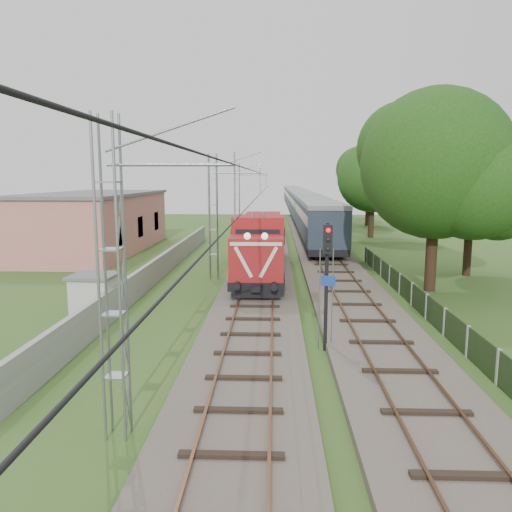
{
  "coord_description": "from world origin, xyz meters",
  "views": [
    {
      "loc": [
        0.94,
        -19.72,
        6.5
      ],
      "look_at": [
        -0.1,
        7.63,
        2.2
      ],
      "focal_mm": 35.0,
      "sensor_mm": 36.0,
      "label": 1
    }
  ],
  "objects_px": {
    "signal_post": "(327,264)",
    "locomotive": "(261,243)",
    "coach_rake": "(299,200)",
    "relay_hut": "(95,296)"
  },
  "relations": [
    {
      "from": "locomotive",
      "to": "relay_hut",
      "type": "xyz_separation_m",
      "value": [
        -7.4,
        -10.63,
        -1.13
      ]
    },
    {
      "from": "locomotive",
      "to": "relay_hut",
      "type": "relative_size",
      "value": 7.76
    },
    {
      "from": "coach_rake",
      "to": "signal_post",
      "type": "bearing_deg",
      "value": -91.8
    },
    {
      "from": "relay_hut",
      "to": "locomotive",
      "type": "bearing_deg",
      "value": 55.15
    },
    {
      "from": "coach_rake",
      "to": "signal_post",
      "type": "height_order",
      "value": "signal_post"
    },
    {
      "from": "coach_rake",
      "to": "relay_hut",
      "type": "bearing_deg",
      "value": -101.05
    },
    {
      "from": "relay_hut",
      "to": "signal_post",
      "type": "bearing_deg",
      "value": -21.63
    },
    {
      "from": "signal_post",
      "to": "locomotive",
      "type": "bearing_deg",
      "value": 101.08
    },
    {
      "from": "coach_rake",
      "to": "locomotive",
      "type": "bearing_deg",
      "value": -95.4
    },
    {
      "from": "locomotive",
      "to": "relay_hut",
      "type": "distance_m",
      "value": 13.0
    }
  ]
}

